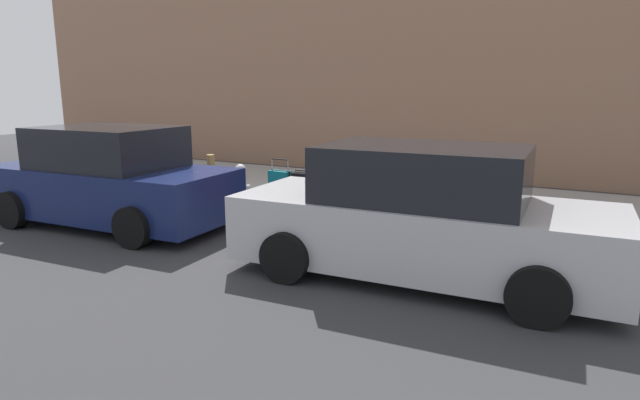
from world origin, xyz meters
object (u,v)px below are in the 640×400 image
Objects in this scene: suitcase_teal_5 at (280,190)px; fire_hydrant at (241,183)px; suitcase_navy_1 at (381,205)px; suitcase_maroon_2 at (356,197)px; bollard_post at (211,179)px; parked_car_navy_1 at (110,180)px; suitcase_olive_0 at (408,206)px; suitcase_black_4 at (303,193)px; parked_car_silver_0 at (421,217)px; suitcase_red_3 at (330,194)px.

suitcase_teal_5 is 0.93m from fire_hydrant.
suitcase_maroon_2 is at bearing -12.17° from suitcase_navy_1.
parked_car_navy_1 is at bearing 66.80° from bollard_post.
suitcase_maroon_2 is 2.41m from fire_hydrant.
suitcase_olive_0 is 1.97m from suitcase_black_4.
parked_car_navy_1 reaches higher than parked_car_silver_0.
suitcase_teal_5 reaches higher than bollard_post.
parked_car_silver_0 reaches higher than suitcase_olive_0.
suitcase_olive_0 is at bearing -178.68° from bollard_post.
bollard_post is at bearing 4.30° from suitcase_red_3.
suitcase_teal_5 is (0.49, -0.00, 0.00)m from suitcase_black_4.
suitcase_black_4 is at bearing -176.96° from bollard_post.
suitcase_navy_1 is 1.01m from suitcase_red_3.
fire_hydrant is 2.36m from parked_car_navy_1.
suitcase_navy_1 is at bearing -156.31° from parked_car_navy_1.
suitcase_navy_1 reaches higher than fire_hydrant.
suitcase_maroon_2 is 0.50m from suitcase_red_3.
suitcase_maroon_2 is at bearing -47.82° from parked_car_silver_0.
fire_hydrant is 4.63m from parked_car_silver_0.
suitcase_navy_1 is 3.51m from bollard_post.
bollard_post reaches higher than suitcase_olive_0.
bollard_post reaches higher than suitcase_black_4.
suitcase_black_4 is 0.83× the size of bollard_post.
parked_car_navy_1 is (3.26, 1.96, 0.29)m from suitcase_red_3.
parked_car_navy_1 reaches higher than bollard_post.
fire_hydrant is at bearing 1.14° from suitcase_red_3.
parked_car_silver_0 is (-4.20, 1.92, 0.23)m from fire_hydrant.
suitcase_red_3 is at bearing -40.43° from parked_car_silver_0.
bollard_post is (3.01, 0.21, 0.11)m from suitcase_maroon_2.
suitcase_teal_5 is 0.21× the size of parked_car_navy_1.
parked_car_navy_1 is at bearing -0.00° from parked_car_silver_0.
suitcase_teal_5 is (1.48, 0.10, 0.00)m from suitcase_maroon_2.
suitcase_maroon_2 is 1.09× the size of suitcase_red_3.
suitcase_navy_1 is 0.81× the size of suitcase_maroon_2.
parked_car_silver_0 reaches higher than suitcase_maroon_2.
suitcase_olive_0 is 0.90× the size of bollard_post.
suitcase_red_3 is at bearing -175.27° from suitcase_teal_5.
suitcase_teal_5 reaches higher than fire_hydrant.
parked_car_navy_1 is at bearing 30.98° from suitcase_red_3.
suitcase_red_3 is (1.48, -0.10, 0.04)m from suitcase_olive_0.
fire_hydrant is at bearing -125.20° from parked_car_navy_1.
suitcase_red_3 is at bearing 2.57° from suitcase_maroon_2.
suitcase_navy_1 is at bearing 179.83° from suitcase_black_4.
suitcase_navy_1 is at bearing 167.83° from suitcase_maroon_2.
suitcase_navy_1 is at bearing 175.13° from suitcase_red_3.
suitcase_teal_5 reaches higher than suitcase_red_3.
suitcase_teal_5 reaches higher than suitcase_navy_1.
suitcase_navy_1 is 0.52m from suitcase_maroon_2.
suitcase_red_3 is 3.03m from parked_car_silver_0.
suitcase_navy_1 is 0.88× the size of suitcase_red_3.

